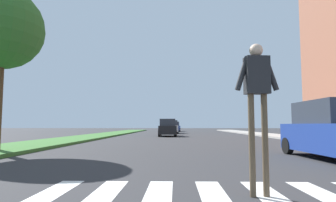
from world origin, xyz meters
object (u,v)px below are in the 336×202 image
at_px(pedestrian_performer, 257,93).
at_px(traffic_light_gantry, 30,0).
at_px(tree_mid, 1,29).
at_px(sedan_midblock, 168,128).
at_px(sedan_distant, 172,127).
at_px(sedan_far_horizon, 174,127).

bearing_deg(pedestrian_performer, traffic_light_gantry, 156.12).
bearing_deg(tree_mid, sedan_midblock, 69.77).
relative_size(tree_mid, traffic_light_gantry, 0.79).
bearing_deg(traffic_light_gantry, tree_mid, 129.09).
relative_size(pedestrian_performer, sedan_distant, 0.56).
xyz_separation_m(tree_mid, sedan_midblock, (6.38, 17.31, -4.29)).
xyz_separation_m(sedan_midblock, sedan_far_horizon, (0.62, 19.05, -0.03)).
relative_size(sedan_distant, sedan_far_horizon, 0.95).
height_order(traffic_light_gantry, pedestrian_performer, traffic_light_gantry).
height_order(tree_mid, traffic_light_gantry, tree_mid).
bearing_deg(sedan_midblock, pedestrian_performer, -84.82).
xyz_separation_m(sedan_midblock, sedan_distant, (0.28, 9.31, 0.01)).
bearing_deg(traffic_light_gantry, sedan_distant, 84.08).
height_order(tree_mid, sedan_distant, tree_mid).
height_order(tree_mid, sedan_far_horizon, tree_mid).
bearing_deg(tree_mid, sedan_far_horizon, 79.10).
bearing_deg(tree_mid, traffic_light_gantry, -50.91).
distance_m(tree_mid, traffic_light_gantry, 5.53).
distance_m(traffic_light_gantry, sedan_distant, 31.24).
relative_size(traffic_light_gantry, sedan_distant, 1.92).
distance_m(traffic_light_gantry, sedan_far_horizon, 40.93).
relative_size(sedan_midblock, sedan_distant, 0.98).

